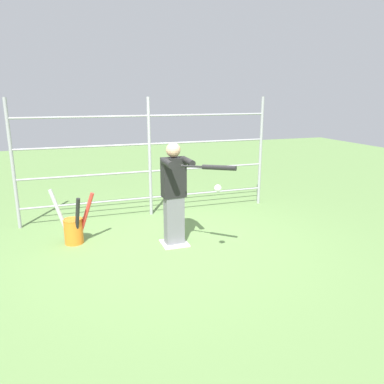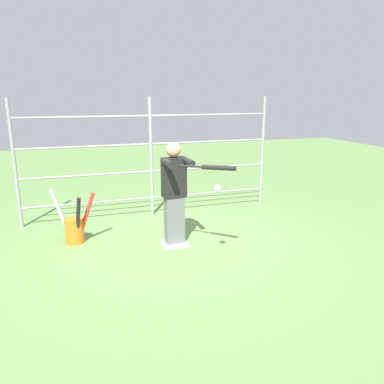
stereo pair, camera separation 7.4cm
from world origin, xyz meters
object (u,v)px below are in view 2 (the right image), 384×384
object	(u,v)px
softball_in_flight	(217,188)
bat_bucket	(74,228)
batter	(174,191)
baseball_bat_swinging	(214,167)

from	to	relation	value
softball_in_flight	bat_bucket	world-z (taller)	softball_in_flight
softball_in_flight	batter	bearing A→B (deg)	-69.73
bat_bucket	softball_in_flight	bearing A→B (deg)	141.24
batter	softball_in_flight	bearing A→B (deg)	110.27
batter	softball_in_flight	size ratio (longest dim) A/B	16.70
batter	bat_bucket	world-z (taller)	batter
batter	baseball_bat_swinging	distance (m)	0.96
batter	softball_in_flight	xyz separation A→B (m)	(-0.34, 0.91, 0.23)
baseball_bat_swinging	bat_bucket	size ratio (longest dim) A/B	0.68
batter	bat_bucket	distance (m)	1.71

